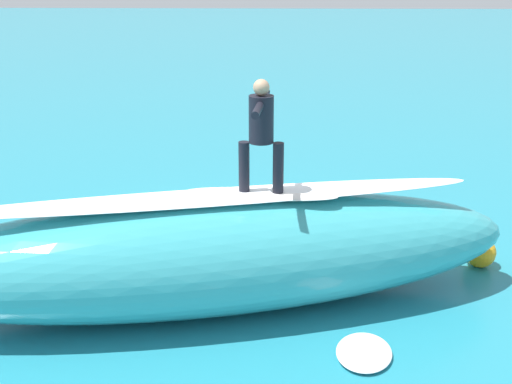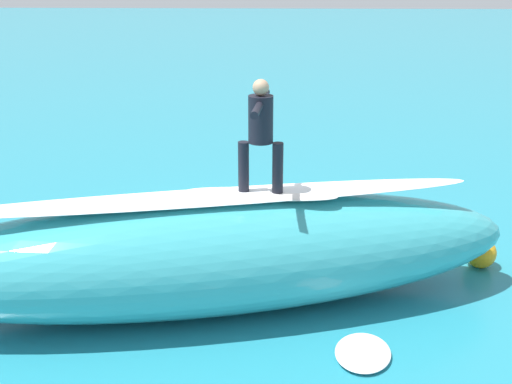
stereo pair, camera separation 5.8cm
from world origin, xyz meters
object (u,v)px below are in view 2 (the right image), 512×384
surfboard_riding (261,194)px  buoy_marker (481,253)px  surfer_riding (261,128)px  surfer_paddling (254,223)px  surfboard_paddling (253,234)px

surfboard_riding → buoy_marker: surfboard_riding is taller
surfer_riding → buoy_marker: size_ratio=1.83×
buoy_marker → surfer_riding: bearing=19.4°
surfboard_riding → surfer_paddling: size_ratio=1.36×
surfboard_riding → buoy_marker: (-3.81, -1.34, -1.54)m
surfer_paddling → surfboard_paddling: bearing=-0.0°
surfer_paddling → buoy_marker: buoy_marker is taller
surfer_riding → surfboard_paddling: (0.22, -2.51, -2.77)m
surfboard_riding → buoy_marker: bearing=-156.0°
surfer_paddling → buoy_marker: 4.21m
buoy_marker → surfboard_paddling: bearing=-16.2°
surfer_paddling → surfboard_riding: bearing=18.5°
surfboard_paddling → buoy_marker: (-4.03, 1.17, 0.23)m
surfer_riding → surfer_paddling: size_ratio=0.99×
surfer_riding → surfer_paddling: 3.71m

